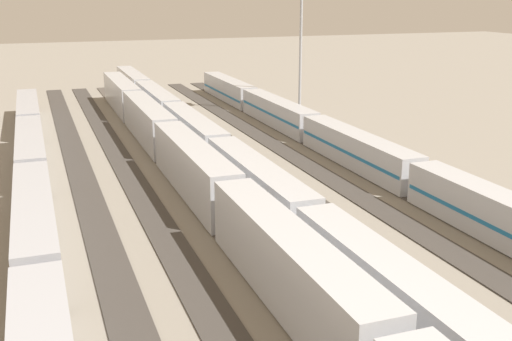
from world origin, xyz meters
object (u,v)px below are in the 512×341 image
object	(u,v)px
train_on_track_4	(215,148)
train_on_track_5	(193,169)
light_mast_0	(301,12)
train_on_track_1	(357,150)
train_on_track_8	(32,179)

from	to	relation	value
train_on_track_4	train_on_track_5	world-z (taller)	train_on_track_5
train_on_track_5	light_mast_0	world-z (taller)	light_mast_0
train_on_track_4	light_mast_0	bearing A→B (deg)	-40.82
train_on_track_4	light_mast_0	xyz separation A→B (m)	(25.50, -22.03, 14.22)
train_on_track_5	train_on_track_1	bearing A→B (deg)	-80.91
train_on_track_4	train_on_track_8	distance (m)	20.88
train_on_track_1	train_on_track_8	world-z (taller)	same
train_on_track_4	light_mast_0	distance (m)	36.57
train_on_track_5	light_mast_0	size ratio (longest dim) A/B	4.74
train_on_track_4	train_on_track_5	size ratio (longest dim) A/B	1.16
train_on_track_5	light_mast_0	distance (m)	46.38
light_mast_0	train_on_track_8	bearing A→B (deg)	126.84
train_on_track_8	train_on_track_1	bearing A→B (deg)	-90.73
train_on_track_1	train_on_track_8	xyz separation A→B (m)	(0.45, 35.00, 0.02)
train_on_track_8	light_mast_0	bearing A→B (deg)	-53.16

